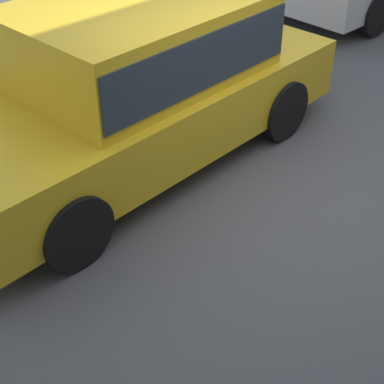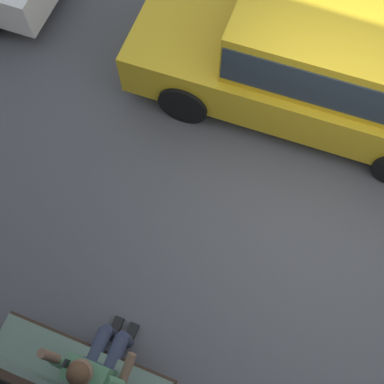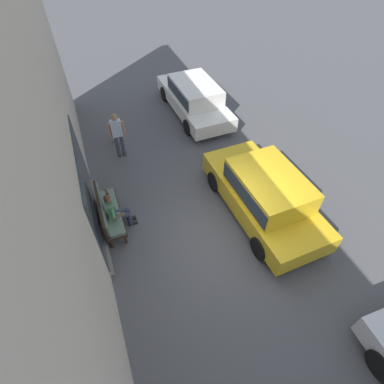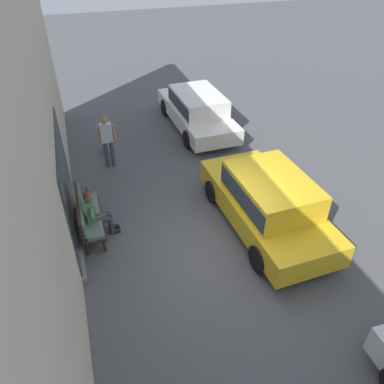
% 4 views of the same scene
% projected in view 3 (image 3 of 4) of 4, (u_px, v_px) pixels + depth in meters
% --- Properties ---
extents(ground_plane, '(60.00, 60.00, 0.00)m').
position_uv_depth(ground_plane, '(224.00, 237.00, 8.41)').
color(ground_plane, '#4C4C4F').
extents(building_facade, '(18.00, 0.51, 6.28)m').
position_uv_depth(building_facade, '(65.00, 190.00, 5.32)').
color(building_facade, '#BCB29E').
rests_on(building_facade, ground_plane).
extents(bench, '(1.83, 0.55, 0.97)m').
position_uv_depth(bench, '(107.00, 211.00, 8.35)').
color(bench, '#332319').
rests_on(bench, ground_plane).
extents(person_on_phone, '(0.73, 0.74, 1.31)m').
position_uv_depth(person_on_phone, '(115.00, 210.00, 8.21)').
color(person_on_phone, '#2D3347').
rests_on(person_on_phone, ground_plane).
extents(parked_car_mid, '(4.41, 2.04, 1.54)m').
position_uv_depth(parked_car_mid, '(265.00, 193.00, 8.45)').
color(parked_car_mid, gold).
rests_on(parked_car_mid, ground_plane).
extents(parked_car_far, '(4.61, 1.93, 1.40)m').
position_uv_depth(parked_car_far, '(194.00, 96.00, 12.34)').
color(parked_car_far, white).
rests_on(parked_car_far, ground_plane).
extents(pedestrian_standing, '(0.21, 0.55, 1.73)m').
position_uv_depth(pedestrian_standing, '(117.00, 132.00, 10.16)').
color(pedestrian_standing, '#383D4C').
rests_on(pedestrian_standing, ground_plane).
extents(fire_hydrant, '(0.38, 0.26, 0.81)m').
position_uv_depth(fire_hydrant, '(114.00, 133.00, 11.22)').
color(fire_hydrant, slate).
rests_on(fire_hydrant, ground_plane).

